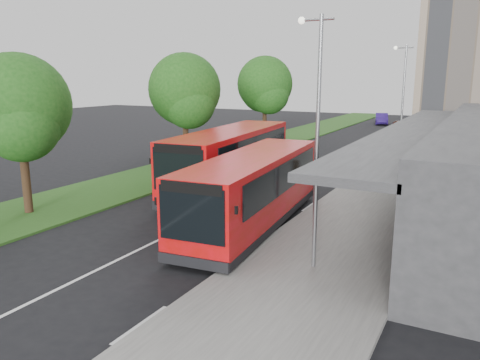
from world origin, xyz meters
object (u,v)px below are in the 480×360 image
(litter_bin, at_px, (377,173))
(bus_second, at_px, (231,159))
(bollard, at_px, (391,154))
(lamp_post_far, at_px, (402,91))
(car_far, at_px, (382,119))
(tree_far, at_px, (265,88))
(car_near, at_px, (400,125))
(bus_main, at_px, (253,190))
(tree_mid, at_px, (185,94))
(lamp_post_near, at_px, (316,105))
(tree_near, at_px, (20,112))

(litter_bin, bearing_deg, bus_second, -140.55)
(litter_bin, xyz_separation_m, bollard, (-0.44, 6.50, 0.11))
(bus_second, xyz_separation_m, bollard, (5.99, 11.79, -0.96))
(lamp_post_far, xyz_separation_m, car_far, (-5.80, 22.16, -4.03))
(tree_far, distance_m, bollard, 12.95)
(lamp_post_far, distance_m, bollard, 6.54)
(tree_far, xyz_separation_m, car_near, (8.45, 17.65, -4.36))
(lamp_post_far, bearing_deg, bus_main, -94.72)
(tree_mid, relative_size, bus_second, 0.65)
(tree_mid, height_order, bus_second, tree_mid)
(litter_bin, relative_size, bollard, 0.79)
(litter_bin, bearing_deg, lamp_post_far, 94.00)
(lamp_post_far, height_order, car_near, lamp_post_far)
(car_near, bearing_deg, bus_second, -117.35)
(tree_mid, distance_m, tree_far, 12.00)
(car_near, bearing_deg, tree_mid, -128.25)
(tree_mid, xyz_separation_m, car_near, (8.45, 29.65, -4.20))
(tree_mid, xyz_separation_m, tree_far, (-0.00, 12.00, 0.16))
(tree_far, bearing_deg, bus_main, -66.07)
(tree_far, bearing_deg, car_far, 77.01)
(bus_main, distance_m, litter_bin, 10.71)
(bollard, xyz_separation_m, car_near, (-3.05, 21.81, -0.12))
(lamp_post_near, bearing_deg, litter_bin, 84.48)
(lamp_post_far, bearing_deg, bus_second, -108.39)
(lamp_post_near, height_order, car_near, lamp_post_near)
(bus_second, bearing_deg, lamp_post_near, -34.69)
(tree_near, distance_m, lamp_post_far, 27.32)
(tree_near, height_order, litter_bin, tree_near)
(car_near, bearing_deg, lamp_post_far, -103.24)
(bus_main, bearing_deg, car_far, 89.74)
(lamp_post_near, bearing_deg, tree_near, -156.03)
(litter_bin, xyz_separation_m, car_far, (-6.61, 33.77, 0.15))
(bus_main, xyz_separation_m, litter_bin, (2.62, 10.34, -0.93))
(tree_near, distance_m, lamp_post_near, 12.18)
(bus_main, relative_size, car_far, 2.46)
(tree_mid, xyz_separation_m, bus_main, (9.32, -9.00, -3.26))
(tree_far, relative_size, litter_bin, 9.69)
(litter_bin, distance_m, car_near, 28.52)
(bollard, bearing_deg, lamp_post_near, -91.44)
(tree_far, height_order, bus_main, tree_far)
(lamp_post_near, xyz_separation_m, bollard, (0.37, 14.89, -4.07))
(bollard, distance_m, car_near, 22.02)
(bus_second, height_order, car_near, bus_second)
(car_far, bearing_deg, tree_far, -116.02)
(bus_second, distance_m, bollard, 13.26)
(bus_second, xyz_separation_m, litter_bin, (6.43, 5.29, -1.07))
(tree_near, distance_m, bollard, 23.24)
(lamp_post_far, xyz_separation_m, bus_second, (-5.62, -16.89, -3.11))
(tree_near, distance_m, litter_bin, 18.32)
(lamp_post_near, relative_size, lamp_post_far, 1.00)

